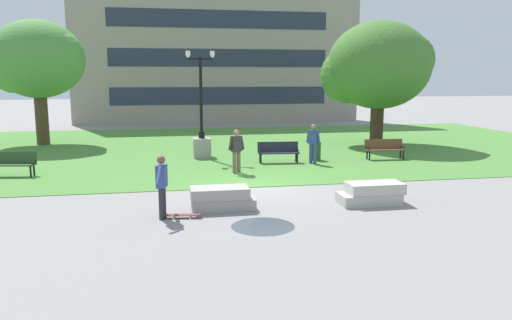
# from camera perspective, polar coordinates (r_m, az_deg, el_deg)

# --- Properties ---
(ground_plane) EXTENTS (140.00, 140.00, 0.00)m
(ground_plane) POSITION_cam_1_polar(r_m,az_deg,el_deg) (17.09, -0.25, -3.18)
(ground_plane) COLOR gray
(grass_lawn) EXTENTS (40.00, 20.00, 0.02)m
(grass_lawn) POSITION_cam_1_polar(r_m,az_deg,el_deg) (26.83, -4.06, 1.49)
(grass_lawn) COLOR #4C8438
(grass_lawn) RESTS_ON ground
(concrete_block_center) EXTENTS (1.82, 0.90, 0.64)m
(concrete_block_center) POSITION_cam_1_polar(r_m,az_deg,el_deg) (14.35, -3.98, -4.43)
(concrete_block_center) COLOR #9E9991
(concrete_block_center) RESTS_ON ground
(concrete_block_left) EXTENTS (1.90, 0.90, 0.64)m
(concrete_block_left) POSITION_cam_1_polar(r_m,az_deg,el_deg) (15.31, 13.06, -3.77)
(concrete_block_left) COLOR #B2ADA3
(concrete_block_left) RESTS_ON ground
(person_skateboarder) EXTENTS (0.32, 1.40, 1.71)m
(person_skateboarder) POSITION_cam_1_polar(r_m,az_deg,el_deg) (13.47, -10.72, -2.60)
(person_skateboarder) COLOR #28282D
(person_skateboarder) RESTS_ON ground
(skateboard) EXTENTS (1.04, 0.34, 0.14)m
(skateboard) POSITION_cam_1_polar(r_m,az_deg,el_deg) (13.63, -8.44, -6.23)
(skateboard) COLOR maroon
(skateboard) RESTS_ON ground
(puddle) EXTENTS (1.62, 1.62, 0.01)m
(puddle) POSITION_cam_1_polar(r_m,az_deg,el_deg) (12.79, 0.79, -7.58)
(puddle) COLOR #47515B
(puddle) RESTS_ON ground
(park_bench_near_left) EXTENTS (1.84, 0.67, 0.90)m
(park_bench_near_left) POSITION_cam_1_polar(r_m,az_deg,el_deg) (21.86, 2.56, 1.06)
(park_bench_near_left) COLOR #1E232D
(park_bench_near_left) RESTS_ON grass_lawn
(park_bench_near_right) EXTENTS (1.86, 0.78, 0.90)m
(park_bench_near_right) POSITION_cam_1_polar(r_m,az_deg,el_deg) (21.06, -26.17, -0.25)
(park_bench_near_right) COLOR #284723
(park_bench_near_right) RESTS_ON grass_lawn
(park_bench_far_left) EXTENTS (1.82, 0.61, 0.90)m
(park_bench_far_left) POSITION_cam_1_polar(r_m,az_deg,el_deg) (23.50, 14.48, 1.36)
(park_bench_far_left) COLOR brown
(park_bench_far_left) RESTS_ON grass_lawn
(lamp_post_left) EXTENTS (1.32, 0.80, 5.02)m
(lamp_post_left) POSITION_cam_1_polar(r_m,az_deg,el_deg) (23.31, -6.23, 2.78)
(lamp_post_left) COLOR gray
(lamp_post_left) RESTS_ON grass_lawn
(tree_far_left) EXTENTS (5.85, 5.57, 6.70)m
(tree_far_left) POSITION_cam_1_polar(r_m,az_deg,el_deg) (28.26, 13.73, 10.35)
(tree_far_left) COLOR #42301E
(tree_far_left) RESTS_ON grass_lawn
(tree_near_right) EXTENTS (5.20, 4.95, 6.77)m
(tree_near_right) POSITION_cam_1_polar(r_m,az_deg,el_deg) (30.04, -23.79, 10.37)
(tree_near_right) COLOR #4C3823
(tree_near_right) RESTS_ON grass_lawn
(trash_bin) EXTENTS (0.49, 0.49, 0.96)m
(trash_bin) POSITION_cam_1_polar(r_m,az_deg,el_deg) (22.70, 6.82, 1.22)
(trash_bin) COLOR #234C28
(trash_bin) RESTS_ON grass_lawn
(person_bystander_near_lawn) EXTENTS (0.57, 0.48, 1.71)m
(person_bystander_near_lawn) POSITION_cam_1_polar(r_m,az_deg,el_deg) (21.65, 6.55, 2.11)
(person_bystander_near_lawn) COLOR #384C7A
(person_bystander_near_lawn) RESTS_ON grass_lawn
(person_bystander_far_lawn) EXTENTS (0.69, 0.39, 1.71)m
(person_bystander_far_lawn) POSITION_cam_1_polar(r_m,az_deg,el_deg) (19.41, -2.25, 1.30)
(person_bystander_far_lawn) COLOR brown
(person_bystander_far_lawn) RESTS_ON grass_lawn
(building_facade_distant) EXTENTS (23.24, 1.03, 13.33)m
(building_facade_distant) POSITION_cam_1_polar(r_m,az_deg,el_deg) (41.26, -4.18, 13.56)
(building_facade_distant) COLOR gray
(building_facade_distant) RESTS_ON ground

